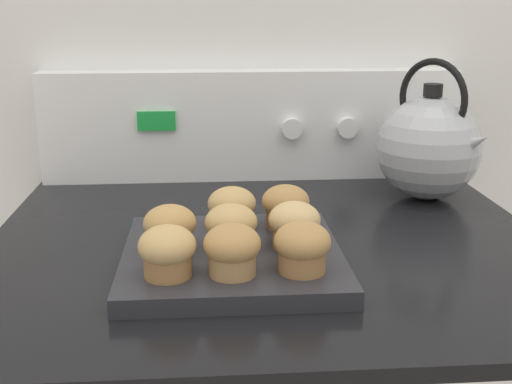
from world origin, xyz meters
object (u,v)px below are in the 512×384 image
Objects in this scene: muffin_r0_c0 at (167,251)px; tea_kettle at (429,146)px; muffin_pan at (232,258)px; muffin_r1_c2 at (294,225)px; muffin_r0_c2 at (302,247)px; muffin_r1_c1 at (231,227)px; muffin_r2_c2 at (286,206)px; muffin_r1_c0 at (170,228)px; muffin_r2_c1 at (232,208)px; muffin_r0_c1 at (232,249)px.

tea_kettle reaches higher than muffin_r0_c0.
muffin_r1_c2 is (0.08, 0.00, 0.04)m from muffin_pan.
muffin_r0_c2 and muffin_r1_c1 have the same top height.
muffin_r2_c2 is 0.32m from tea_kettle.
muffin_r1_c2 is (0.15, 0.00, 0.00)m from muffin_r1_c0.
muffin_r2_c2 is at bearing 2.98° from muffin_r2_c1.
tea_kettle is (0.26, 0.19, 0.04)m from muffin_r2_c2.
muffin_pan is 4.16× the size of muffin_r0_c0.
muffin_r0_c0 is (-0.07, -0.07, 0.04)m from muffin_pan.
muffin_r2_c1 is (0.08, 0.07, 0.00)m from muffin_r1_c0.
muffin_r0_c2 is 0.43m from tea_kettle.
muffin_r1_c0 is at bearing 178.02° from muffin_r1_c1.
muffin_r0_c2 is at bearing -25.94° from muffin_r1_c0.
muffin_pan is 4.16× the size of muffin_r2_c2.
tea_kettle is (0.41, 0.26, 0.04)m from muffin_r1_c0.
muffin_r1_c2 is at bearing 43.86° from muffin_r0_c1.
muffin_r1_c0 is (-0.15, 0.07, 0.00)m from muffin_r0_c2.
muffin_r1_c0 reaches higher than muffin_pan.
muffin_r0_c1 is 0.08m from muffin_r0_c2.
muffin_r1_c0 is 1.00× the size of muffin_r1_c2.
muffin_r0_c2 is at bearing -43.98° from muffin_pan.
muffin_r1_c0 is at bearing 154.06° from muffin_r0_c2.
muffin_r2_c2 is (0.08, 0.15, 0.00)m from muffin_r0_c1.
muffin_r0_c2 is 0.07m from muffin_r1_c2.
tea_kettle reaches higher than muffin_r0_c2.
muffin_r0_c2 and muffin_r1_c2 have the same top height.
muffin_r1_c1 is at bearing -93.09° from muffin_r2_c1.
muffin_r0_c0 is 1.00× the size of muffin_r2_c2.
muffin_r0_c0 and muffin_r2_c2 have the same top height.
muffin_r2_c1 is 1.00× the size of muffin_r2_c2.
muffin_r0_c1 is 1.00× the size of muffin_r2_c1.
muffin_r0_c1 is at bearing -117.12° from muffin_r2_c2.
muffin_pan is at bearing -141.69° from tea_kettle.
muffin_r2_c1 is (0.01, 0.15, 0.00)m from muffin_r0_c1.
muffin_pan is 1.16× the size of tea_kettle.
muffin_pan is at bearing 64.02° from muffin_r1_c1.
muffin_pan is 0.11m from muffin_r0_c0.
muffin_r2_c1 is at bearing 62.47° from muffin_r0_c0.
muffin_r1_c2 is (0.08, 0.00, 0.00)m from muffin_r1_c1.
muffin_r0_c0 is 0.53m from tea_kettle.
muffin_pan is 4.16× the size of muffin_r1_c0.
muffin_r0_c0 is 1.00× the size of muffin_r0_c2.
muffin_r2_c2 is at bearing 62.88° from muffin_r0_c1.
tea_kettle reaches higher than muffin_r2_c1.
muffin_r0_c2 is at bearing 1.50° from muffin_r0_c1.
muffin_r1_c1 is 1.00× the size of muffin_r2_c2.
muffin_r1_c2 is 1.00× the size of muffin_r2_c1.
muffin_r1_c1 is 1.00× the size of muffin_r1_c2.
tea_kettle is at bearing 35.78° from muffin_r2_c2.
muffin_r1_c2 is (0.15, 0.08, 0.00)m from muffin_r0_c0.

